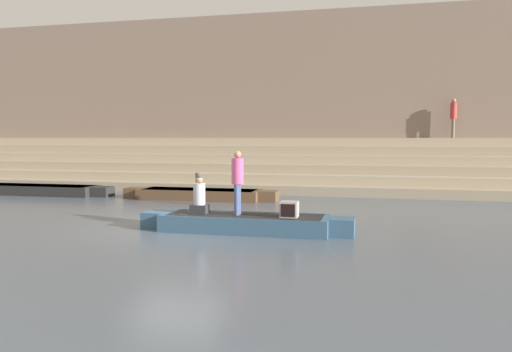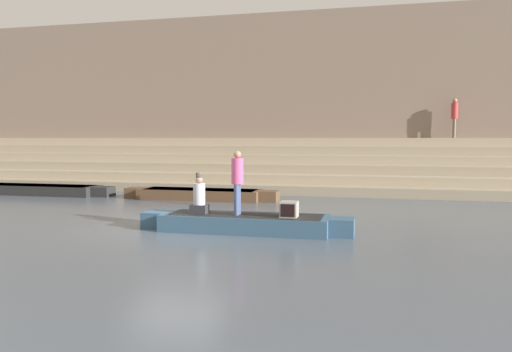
% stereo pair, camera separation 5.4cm
% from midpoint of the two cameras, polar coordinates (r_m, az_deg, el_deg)
% --- Properties ---
extents(ground_plane, '(120.00, 120.00, 0.00)m').
position_cam_midpoint_polar(ground_plane, '(13.43, -8.98, -5.89)').
color(ground_plane, '#4C5660').
extents(ghat_steps, '(36.00, 4.75, 2.38)m').
position_cam_midpoint_polar(ghat_steps, '(23.76, 1.17, 0.71)').
color(ghat_steps, gray).
rests_on(ghat_steps, ground).
extents(back_wall, '(34.20, 1.28, 8.64)m').
position_cam_midpoint_polar(back_wall, '(26.04, 2.28, 8.58)').
color(back_wall, '#7F6B5B').
rests_on(back_wall, ground).
extents(rowboat_main, '(5.48, 1.40, 0.43)m').
position_cam_midpoint_polar(rowboat_main, '(12.77, -1.15, -5.32)').
color(rowboat_main, '#33516B').
rests_on(rowboat_main, ground).
extents(person_standing, '(0.31, 0.31, 1.63)m').
position_cam_midpoint_polar(person_standing, '(12.62, -2.02, -0.20)').
color(person_standing, '#3D4C75').
rests_on(person_standing, rowboat_main).
extents(person_rowing, '(0.43, 0.34, 1.03)m').
position_cam_midpoint_polar(person_rowing, '(12.96, -6.39, -2.46)').
color(person_rowing, '#28282D').
rests_on(person_rowing, rowboat_main).
extents(tv_set, '(0.43, 0.44, 0.39)m').
position_cam_midpoint_polar(tv_set, '(12.35, 3.93, -3.81)').
color(tv_set, '#9E998E').
rests_on(tv_set, rowboat_main).
extents(moored_boat_shore, '(6.13, 1.32, 0.40)m').
position_cam_midpoint_polar(moored_boat_shore, '(19.45, -6.32, -2.05)').
color(moored_boat_shore, brown).
rests_on(moored_boat_shore, ground).
extents(moored_boat_distant, '(6.70, 1.32, 0.40)m').
position_cam_midpoint_polar(moored_boat_distant, '(22.92, -23.44, -1.41)').
color(moored_boat_distant, black).
rests_on(moored_boat_distant, ground).
extents(mooring_post, '(0.13, 0.13, 1.14)m').
position_cam_midpoint_polar(mooring_post, '(17.93, -6.57, -1.45)').
color(mooring_post, '#473828').
rests_on(mooring_post, ground).
extents(person_on_steps, '(0.29, 0.29, 1.81)m').
position_cam_midpoint_polar(person_on_steps, '(24.75, 21.80, 6.53)').
color(person_on_steps, '#756656').
rests_on(person_on_steps, ghat_steps).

